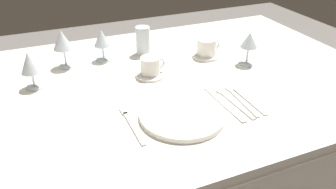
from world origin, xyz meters
TOP-DOWN VIEW (x-y plane):
  - dining_table at (0.00, 0.00)m, footprint 1.80×1.11m
  - dinner_plate at (0.00, -0.26)m, footprint 0.28×0.28m
  - fork_outer at (-0.16, -0.23)m, footprint 0.02×0.21m
  - dinner_knife at (0.16, -0.25)m, footprint 0.03×0.24m
  - spoon_soup at (0.20, -0.23)m, footprint 0.03×0.22m
  - spoon_dessert at (0.23, -0.22)m, footprint 0.03×0.22m
  - spoon_tea at (0.25, -0.22)m, footprint 0.03×0.22m
  - saucer_left at (0.30, 0.13)m, footprint 0.12×0.12m
  - coffee_cup_left at (0.30, 0.13)m, footprint 0.11×0.08m
  - saucer_right at (0.01, 0.05)m, footprint 0.12×0.12m
  - coffee_cup_right at (0.01, 0.05)m, footprint 0.10×0.08m
  - wine_glass_centre at (-0.13, 0.27)m, footprint 0.07×0.07m
  - wine_glass_left at (-0.43, 0.13)m, footprint 0.07×0.07m
  - wine_glass_right at (-0.29, 0.27)m, footprint 0.08×0.08m
  - wine_glass_far at (0.42, 0.00)m, footprint 0.07×0.07m
  - drink_tumbler at (0.05, 0.27)m, footprint 0.06×0.06m

SIDE VIEW (x-z plane):
  - dining_table at x=0.00m, z-range 0.29..1.03m
  - dinner_knife at x=0.16m, z-range 0.74..0.74m
  - spoon_soup at x=0.20m, z-range 0.74..0.75m
  - spoon_dessert at x=0.23m, z-range 0.74..0.75m
  - fork_outer at x=-0.16m, z-range 0.74..0.74m
  - spoon_tea at x=0.25m, z-range 0.74..0.75m
  - saucer_left at x=0.30m, z-range 0.74..0.75m
  - saucer_right at x=0.01m, z-range 0.74..0.75m
  - dinner_plate at x=0.00m, z-range 0.74..0.76m
  - coffee_cup_right at x=0.01m, z-range 0.75..0.82m
  - coffee_cup_left at x=0.30m, z-range 0.75..0.82m
  - drink_tumbler at x=0.05m, z-range 0.73..0.86m
  - wine_glass_centre at x=-0.13m, z-range 0.77..0.90m
  - wine_glass_left at x=-0.43m, z-range 0.77..0.91m
  - wine_glass_far at x=0.42m, z-range 0.77..0.91m
  - wine_glass_right at x=-0.29m, z-range 0.77..0.93m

